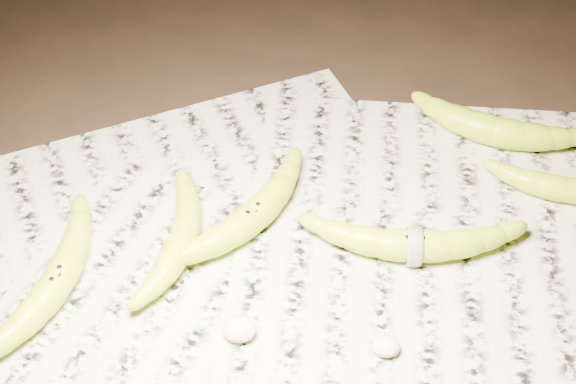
{
  "coord_description": "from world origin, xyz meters",
  "views": [
    {
      "loc": [
        -0.01,
        -0.62,
        0.74
      ],
      "look_at": [
        -0.01,
        0.04,
        0.05
      ],
      "focal_mm": 50.0,
      "sensor_mm": 36.0,
      "label": 1
    }
  ],
  "objects_px": {
    "banana_left_b": "(183,236)",
    "banana_upper_a": "(566,187)",
    "banana_taped": "(414,244)",
    "banana_left_a": "(56,280)",
    "banana_upper_b": "(495,129)",
    "banana_center": "(252,216)"
  },
  "relations": [
    {
      "from": "banana_center",
      "to": "banana_taped",
      "type": "relative_size",
      "value": 0.92
    },
    {
      "from": "banana_taped",
      "to": "banana_left_a",
      "type": "bearing_deg",
      "value": -169.78
    },
    {
      "from": "banana_center",
      "to": "banana_taped",
      "type": "xyz_separation_m",
      "value": [
        0.19,
        -0.04,
        -0.0
      ]
    },
    {
      "from": "banana_upper_a",
      "to": "banana_center",
      "type": "bearing_deg",
      "value": -160.67
    },
    {
      "from": "banana_upper_b",
      "to": "banana_center",
      "type": "bearing_deg",
      "value": -132.98
    },
    {
      "from": "banana_center",
      "to": "banana_upper_a",
      "type": "distance_m",
      "value": 0.39
    },
    {
      "from": "banana_left_a",
      "to": "banana_upper_a",
      "type": "xyz_separation_m",
      "value": [
        0.61,
        0.15,
        -0.0
      ]
    },
    {
      "from": "banana_taped",
      "to": "banana_upper_b",
      "type": "xyz_separation_m",
      "value": [
        0.13,
        0.2,
        0.0
      ]
    },
    {
      "from": "banana_left_a",
      "to": "banana_upper_b",
      "type": "xyz_separation_m",
      "value": [
        0.53,
        0.26,
        0.0
      ]
    },
    {
      "from": "banana_left_b",
      "to": "banana_left_a",
      "type": "bearing_deg",
      "value": 125.72
    },
    {
      "from": "banana_left_b",
      "to": "banana_center",
      "type": "xyz_separation_m",
      "value": [
        0.08,
        0.03,
        0.0
      ]
    },
    {
      "from": "banana_left_b",
      "to": "banana_upper_a",
      "type": "bearing_deg",
      "value": -70.68
    },
    {
      "from": "banana_taped",
      "to": "banana_left_b",
      "type": "bearing_deg",
      "value": 179.93
    },
    {
      "from": "banana_left_b",
      "to": "banana_upper_a",
      "type": "xyz_separation_m",
      "value": [
        0.47,
        0.08,
        -0.0
      ]
    },
    {
      "from": "banana_left_b",
      "to": "banana_upper_a",
      "type": "distance_m",
      "value": 0.48
    },
    {
      "from": "banana_upper_b",
      "to": "banana_left_b",
      "type": "bearing_deg",
      "value": -133.93
    },
    {
      "from": "banana_taped",
      "to": "banana_upper_a",
      "type": "bearing_deg",
      "value": 28.03
    },
    {
      "from": "banana_left_b",
      "to": "banana_upper_b",
      "type": "height_order",
      "value": "banana_upper_b"
    },
    {
      "from": "banana_taped",
      "to": "banana_upper_b",
      "type": "relative_size",
      "value": 1.14
    },
    {
      "from": "banana_left_a",
      "to": "banana_upper_a",
      "type": "height_order",
      "value": "banana_left_a"
    },
    {
      "from": "banana_center",
      "to": "banana_upper_a",
      "type": "xyz_separation_m",
      "value": [
        0.39,
        0.05,
        -0.0
      ]
    },
    {
      "from": "banana_upper_a",
      "to": "banana_upper_b",
      "type": "relative_size",
      "value": 0.85
    }
  ]
}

